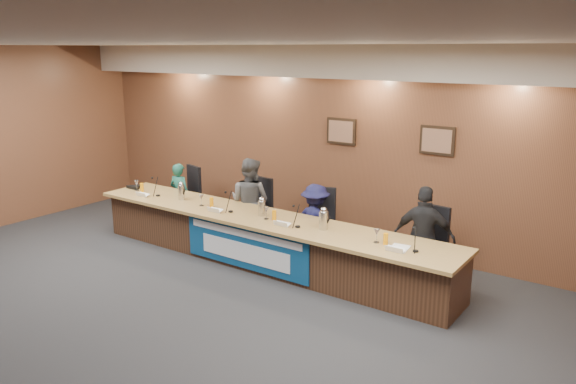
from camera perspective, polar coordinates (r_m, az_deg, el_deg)
name	(u,v)px	position (r m, az deg, el deg)	size (l,w,h in m)	color
floor	(137,325)	(6.98, -15.07, -12.93)	(10.00, 10.00, 0.00)	#232326
ceiling	(116,43)	(6.23, -17.04, 14.30)	(10.00, 8.00, 0.04)	silver
wall_back	(321,144)	(9.37, 3.38, 4.89)	(10.00, 0.04, 3.20)	brown
soffit	(314,61)	(9.04, 2.64, 13.15)	(10.00, 0.50, 0.50)	beige
dais_body	(263,241)	(8.41, -2.58, -5.02)	(6.00, 0.80, 0.70)	#3C2416
dais_top	(260,218)	(8.26, -2.82, -2.66)	(6.10, 0.95, 0.05)	olive
banner	(245,247)	(8.10, -4.39, -5.61)	(2.20, 0.02, 0.65)	navy
banner_text_upper	(244,234)	(8.02, -4.48, -4.29)	(2.00, 0.01, 0.10)	silver
banner_text_lower	(245,253)	(8.12, -4.44, -6.16)	(1.60, 0.01, 0.28)	silver
wall_photo_left	(341,131)	(9.11, 5.44, 6.16)	(0.52, 0.04, 0.42)	black
wall_photo_right	(437,140)	(8.43, 14.92, 5.08)	(0.52, 0.04, 0.42)	black
panelist_a	(180,195)	(10.27, -10.92, -0.31)	(0.42, 0.28, 1.17)	#175144
panelist_b	(250,202)	(9.16, -3.89, -0.97)	(0.70, 0.55, 1.44)	#4C4D50
panelist_c	(315,223)	(8.48, 2.79, -3.12)	(0.77, 0.44, 1.19)	#12123A
panelist_d	(424,237)	(7.71, 13.64, -4.51)	(0.82, 0.34, 1.40)	black
office_chair_a	(184,199)	(10.37, -10.49, -0.75)	(0.48, 0.48, 0.08)	black
office_chair_b	(254,214)	(9.30, -3.47, -2.27)	(0.48, 0.48, 0.08)	black
office_chair_c	(319,228)	(8.60, 3.14, -3.68)	(0.48, 0.48, 0.08)	black
office_chair_d	(426,251)	(7.87, 13.82, -5.83)	(0.48, 0.48, 0.08)	black
nameplate_a	(141,194)	(9.63, -14.73, -0.21)	(0.24, 0.06, 0.09)	white
microphone_a	(158,195)	(9.62, -13.07, -0.34)	(0.07, 0.07, 0.02)	black
juice_glass_a	(142,187)	(9.96, -14.62, 0.45)	(0.06, 0.06, 0.15)	orange
water_glass_a	(137,185)	(10.07, -15.12, 0.65)	(0.08, 0.08, 0.18)	silver
nameplate_b	(213,209)	(8.50, -7.59, -1.77)	(0.24, 0.06, 0.09)	white
microphone_b	(231,211)	(8.50, -5.85, -1.98)	(0.07, 0.07, 0.02)	black
juice_glass_b	(212,202)	(8.79, -7.78, -1.04)	(0.06, 0.06, 0.15)	orange
water_glass_b	(201,200)	(8.88, -8.79, -0.83)	(0.08, 0.08, 0.18)	silver
nameplate_c	(280,223)	(7.78, -0.77, -3.20)	(0.24, 0.06, 0.09)	white
microphone_c	(298,227)	(7.74, 0.99, -3.54)	(0.07, 0.07, 0.02)	black
juice_glass_c	(274,215)	(8.04, -1.41, -2.38)	(0.06, 0.06, 0.15)	orange
water_glass_c	(266,213)	(8.09, -2.22, -2.16)	(0.08, 0.08, 0.18)	silver
nameplate_d	(394,249)	(6.92, 10.72, -5.70)	(0.24, 0.06, 0.09)	white
microphone_d	(416,251)	(7.01, 12.83, -5.88)	(0.07, 0.07, 0.02)	black
juice_glass_d	(386,239)	(7.16, 9.89, -4.72)	(0.06, 0.06, 0.15)	orange
water_glass_d	(377,236)	(7.21, 8.99, -4.42)	(0.08, 0.08, 0.18)	silver
carafe_left	(181,192)	(9.28, -10.78, -0.05)	(0.11, 0.11, 0.24)	silver
carafe_mid	(262,208)	(8.27, -2.67, -1.67)	(0.12, 0.12, 0.22)	silver
carafe_right	(324,221)	(7.64, 3.64, -2.92)	(0.13, 0.13, 0.25)	silver
speakerphone	(135,187)	(10.23, -15.28, 0.49)	(0.32, 0.32, 0.05)	black
paper_stack	(399,248)	(7.09, 11.23, -5.61)	(0.22, 0.30, 0.01)	white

